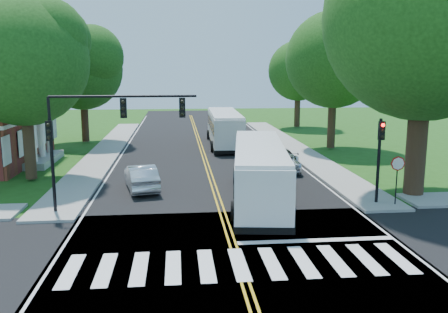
{
  "coord_description": "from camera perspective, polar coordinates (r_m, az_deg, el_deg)",
  "views": [
    {
      "loc": [
        -2.18,
        -16.67,
        7.0
      ],
      "look_at": [
        0.33,
        8.3,
        2.4
      ],
      "focal_mm": 38.0,
      "sensor_mm": 36.0,
      "label": 1
    }
  ],
  "objects": [
    {
      "name": "stop_bar",
      "position": [
        20.36,
        11.0,
        -9.87
      ],
      "size": [
        6.6,
        0.4,
        0.01
      ],
      "primitive_type": "cube",
      "color": "silver",
      "rests_on": "road"
    },
    {
      "name": "tree_west_near",
      "position": [
        32.05,
        -23.04,
        10.52
      ],
      "size": [
        8.0,
        8.0,
        11.4
      ],
      "color": "#342514",
      "rests_on": "ground"
    },
    {
      "name": "tree_east_far",
      "position": [
        58.54,
        8.93,
        10.13
      ],
      "size": [
        7.2,
        7.2,
        10.34
      ],
      "color": "#342514",
      "rests_on": "ground"
    },
    {
      "name": "signal_ne",
      "position": [
        25.65,
        18.23,
        0.81
      ],
      "size": [
        0.3,
        0.46,
        4.4
      ],
      "color": "black",
      "rests_on": "ground"
    },
    {
      "name": "edge_line_w",
      "position": [
        39.56,
        -12.35,
        -0.02
      ],
      "size": [
        0.12,
        70.0,
        0.01
      ],
      "primitive_type": "cube",
      "color": "silver",
      "rests_on": "road"
    },
    {
      "name": "cross_road",
      "position": [
        18.2,
        1.63,
        -12.21
      ],
      "size": [
        60.0,
        12.0,
        0.01
      ],
      "primitive_type": "cube",
      "color": "black",
      "rests_on": "ground"
    },
    {
      "name": "ground",
      "position": [
        18.21,
        1.63,
        -12.22
      ],
      "size": [
        140.0,
        140.0,
        0.0
      ],
      "primitive_type": "plane",
      "color": "#1E4A12",
      "rests_on": "ground"
    },
    {
      "name": "sidewalk_ne",
      "position": [
        43.52,
        8.28,
        1.12
      ],
      "size": [
        2.6,
        40.0,
        0.15
      ],
      "primitive_type": "cube",
      "color": "gray",
      "rests_on": "ground"
    },
    {
      "name": "signal_nw",
      "position": [
        23.53,
        -14.71,
        3.66
      ],
      "size": [
        7.15,
        0.46,
        5.66
      ],
      "color": "black",
      "rests_on": "ground"
    },
    {
      "name": "stop_sign",
      "position": [
        25.74,
        20.15,
        -1.38
      ],
      "size": [
        0.76,
        0.08,
        2.53
      ],
      "color": "black",
      "rests_on": "ground"
    },
    {
      "name": "tree_east_mid",
      "position": [
        42.91,
        13.11,
        11.27
      ],
      "size": [
        8.4,
        8.4,
        11.93
      ],
      "color": "#342514",
      "rests_on": "ground"
    },
    {
      "name": "sidewalk_nw",
      "position": [
        42.68,
        -13.9,
        0.74
      ],
      "size": [
        2.6,
        40.0,
        0.15
      ],
      "primitive_type": "cube",
      "color": "gray",
      "rests_on": "ground"
    },
    {
      "name": "bus_lead",
      "position": [
        25.52,
        4.27,
        -1.77
      ],
      "size": [
        4.16,
        12.14,
        3.08
      ],
      "rotation": [
        0.0,
        0.0,
        3.01
      ],
      "color": "silver",
      "rests_on": "road"
    },
    {
      "name": "tree_ne_big",
      "position": [
        28.09,
        23.11,
        14.94
      ],
      "size": [
        10.8,
        10.8,
        14.91
      ],
      "color": "#342514",
      "rests_on": "ground"
    },
    {
      "name": "edge_line_e",
      "position": [
        40.3,
        7.23,
        0.33
      ],
      "size": [
        0.12,
        70.0,
        0.01
      ],
      "primitive_type": "cube",
      "color": "silver",
      "rests_on": "road"
    },
    {
      "name": "bus_follow",
      "position": [
        44.47,
        0.05,
        3.49
      ],
      "size": [
        3.15,
        12.13,
        3.12
      ],
      "rotation": [
        0.0,
        0.0,
        3.12
      ],
      "color": "silver",
      "rests_on": "road"
    },
    {
      "name": "road",
      "position": [
        35.43,
        -2.09,
        -1.0
      ],
      "size": [
        14.0,
        96.0,
        0.01
      ],
      "primitive_type": "cube",
      "color": "black",
      "rests_on": "ground"
    },
    {
      "name": "dark_sedan",
      "position": [
        35.67,
        6.67,
        0.03
      ],
      "size": [
        2.16,
        4.4,
        1.23
      ],
      "primitive_type": "imported",
      "rotation": [
        0.0,
        0.0,
        3.25
      ],
      "color": "black",
      "rests_on": "road"
    },
    {
      "name": "center_line",
      "position": [
        39.35,
        -2.47,
        0.16
      ],
      "size": [
        0.36,
        70.0,
        0.01
      ],
      "primitive_type": "cube",
      "color": "gold",
      "rests_on": "road"
    },
    {
      "name": "crosswalk",
      "position": [
        17.74,
        1.84,
        -12.79
      ],
      "size": [
        12.6,
        3.0,
        0.01
      ],
      "primitive_type": "cube",
      "color": "silver",
      "rests_on": "road"
    },
    {
      "name": "tree_west_far",
      "position": [
        47.49,
        -16.7,
        9.96
      ],
      "size": [
        7.6,
        7.6,
        10.67
      ],
      "color": "#342514",
      "rests_on": "ground"
    },
    {
      "name": "suv",
      "position": [
        33.55,
        7.37,
        -0.65
      ],
      "size": [
        2.81,
        4.71,
        1.23
      ],
      "primitive_type": "imported",
      "rotation": [
        0.0,
        0.0,
        2.96
      ],
      "color": "silver",
      "rests_on": "road"
    },
    {
      "name": "hatchback",
      "position": [
        28.35,
        -9.91,
        -2.48
      ],
      "size": [
        2.46,
        4.78,
        1.5
      ],
      "primitive_type": "imported",
      "rotation": [
        0.0,
        0.0,
        3.34
      ],
      "color": "silver",
      "rests_on": "road"
    }
  ]
}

